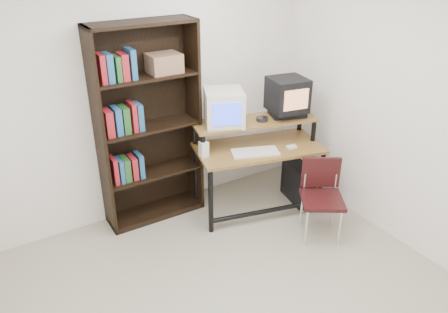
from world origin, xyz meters
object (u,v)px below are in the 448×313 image
crt_monitor (224,108)px  bookshelf (147,125)px  computer_desk (258,149)px  pc_tower (298,183)px  school_chair (321,191)px  crt_tv (287,95)px

crt_monitor → bookshelf: (-0.72, 0.27, -0.12)m
computer_desk → bookshelf: (-1.01, 0.47, 0.33)m
computer_desk → crt_monitor: crt_monitor is taller
pc_tower → school_chair: bearing=-100.6°
crt_monitor → pc_tower: size_ratio=1.10×
school_chair → bookshelf: (-1.26, 1.19, 0.55)m
crt_monitor → pc_tower: (0.78, -0.33, -0.94)m
school_chair → bookshelf: bearing=169.2°
crt_tv → bookshelf: bearing=171.3°
crt_monitor → school_chair: 1.26m
computer_desk → bookshelf: size_ratio=0.70×
crt_tv → bookshelf: 1.46m
school_chair → bookshelf: 1.82m
crt_monitor → crt_tv: (0.66, -0.18, 0.07)m
crt_monitor → pc_tower: bearing=0.4°
bookshelf → crt_monitor: bearing=-20.7°
crt_tv → computer_desk: bearing=-167.8°
computer_desk → school_chair: 0.79m
crt_monitor → school_chair: bearing=-35.9°
pc_tower → crt_monitor: bearing=168.1°
crt_monitor → bookshelf: bookshelf is taller
crt_monitor → bookshelf: size_ratio=0.25×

